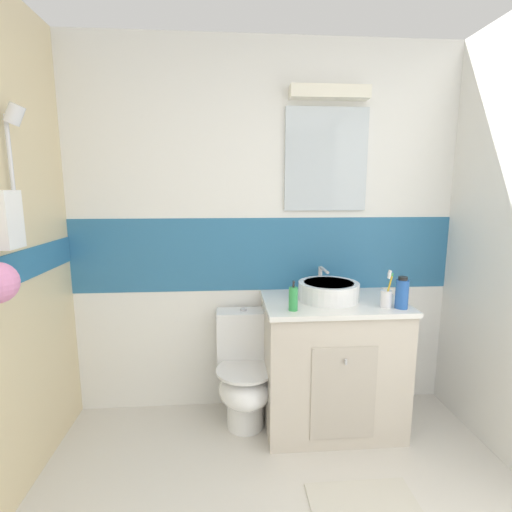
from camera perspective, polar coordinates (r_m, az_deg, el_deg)
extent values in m
cube|color=white|center=(2.84, 1.22, -13.14)|extent=(3.20, 0.10, 0.85)
cube|color=teal|center=(2.64, 1.29, 0.42)|extent=(3.20, 0.10, 0.50)
cube|color=white|center=(2.64, 1.35, 18.38)|extent=(3.20, 0.10, 1.15)
cube|color=silver|center=(2.63, 10.51, 14.08)|extent=(0.55, 0.02, 0.67)
cube|color=white|center=(2.66, 11.04, 23.06)|extent=(0.51, 0.10, 0.08)
cube|color=white|center=(2.03, -33.72, 4.58)|extent=(0.10, 0.14, 0.26)
cylinder|color=silver|center=(2.16, -32.98, 11.20)|extent=(0.02, 0.02, 0.48)
cylinder|color=silver|center=(2.17, -32.62, 17.57)|extent=(0.10, 0.07, 0.11)
cube|color=beige|center=(2.61, 11.14, -15.79)|extent=(0.85, 0.57, 0.82)
cube|color=white|center=(2.45, 11.54, -6.89)|extent=(0.87, 0.59, 0.03)
cube|color=#B6AD9F|center=(2.39, 13.05, -19.58)|extent=(0.38, 0.01, 0.57)
cylinder|color=silver|center=(2.28, 13.38, -15.28)|extent=(0.02, 0.02, 0.03)
cylinder|color=white|center=(2.44, 10.86, -5.19)|extent=(0.38, 0.38, 0.11)
cylinder|color=#AFB1BA|center=(2.43, 10.90, -4.05)|extent=(0.31, 0.31, 0.01)
cylinder|color=silver|center=(2.64, 9.63, -3.39)|extent=(0.03, 0.03, 0.17)
cylinder|color=silver|center=(2.53, 10.26, -2.08)|extent=(0.02, 0.17, 0.02)
cylinder|color=white|center=(2.69, -1.64, -22.58)|extent=(0.24, 0.24, 0.18)
ellipsoid|color=white|center=(2.55, -1.62, -19.28)|extent=(0.34, 0.42, 0.22)
cylinder|color=white|center=(2.50, -1.63, -16.83)|extent=(0.37, 0.37, 0.02)
cube|color=white|center=(2.63, -1.88, -11.73)|extent=(0.36, 0.17, 0.34)
cylinder|color=silver|center=(2.57, -1.90, -8.07)|extent=(0.04, 0.04, 0.02)
cylinder|color=white|center=(2.38, 19.00, -6.13)|extent=(0.06, 0.06, 0.10)
cylinder|color=#3FB259|center=(2.37, 19.37, -4.49)|extent=(0.04, 0.03, 0.18)
cube|color=white|center=(2.35, 19.50, -2.38)|extent=(0.02, 0.02, 0.03)
cylinder|color=gold|center=(2.36, 19.33, -4.78)|extent=(0.04, 0.03, 0.16)
cube|color=white|center=(2.34, 19.44, -2.86)|extent=(0.02, 0.02, 0.03)
cylinder|color=green|center=(2.20, 5.63, -6.45)|extent=(0.05, 0.05, 0.14)
cylinder|color=#262626|center=(2.17, 5.67, -4.26)|extent=(0.01, 0.01, 0.04)
cylinder|color=#262626|center=(2.16, 5.73, -3.88)|extent=(0.01, 0.02, 0.01)
cylinder|color=#2659B2|center=(2.38, 21.13, -5.38)|extent=(0.08, 0.08, 0.17)
cylinder|color=black|center=(2.36, 21.27, -3.15)|extent=(0.05, 0.05, 0.02)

